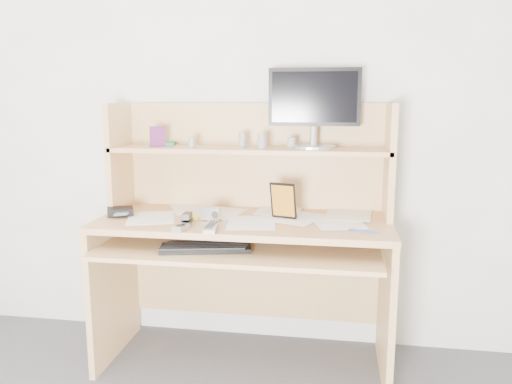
# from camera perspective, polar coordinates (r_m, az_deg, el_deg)

# --- Properties ---
(back_wall) EXTENTS (3.60, 0.04, 2.50)m
(back_wall) POSITION_cam_1_polar(r_m,az_deg,el_deg) (2.66, -0.17, 9.07)
(back_wall) COLOR white
(back_wall) RESTS_ON floor
(desk) EXTENTS (1.40, 0.70, 1.30)m
(desk) POSITION_cam_1_polar(r_m,az_deg,el_deg) (2.50, -1.06, -3.90)
(desk) COLOR tan
(desk) RESTS_ON floor
(paper_clutter) EXTENTS (1.32, 0.54, 0.01)m
(paper_clutter) POSITION_cam_1_polar(r_m,az_deg,el_deg) (2.41, -1.40, -3.01)
(paper_clutter) COLOR white
(paper_clutter) RESTS_ON desk
(keyboard) EXTENTS (0.42, 0.23, 0.03)m
(keyboard) POSITION_cam_1_polar(r_m,az_deg,el_deg) (2.26, -5.78, -6.31)
(keyboard) COLOR black
(keyboard) RESTS_ON desk
(tv_remote) EXTENTS (0.07, 0.18, 0.02)m
(tv_remote) POSITION_cam_1_polar(r_m,az_deg,el_deg) (2.19, -5.15, -4.05)
(tv_remote) COLOR #AFAEA9
(tv_remote) RESTS_ON paper_clutter
(flip_phone) EXTENTS (0.06, 0.10, 0.02)m
(flip_phone) POSITION_cam_1_polar(r_m,az_deg,el_deg) (2.21, -8.58, -3.91)
(flip_phone) COLOR #AFAFB2
(flip_phone) RESTS_ON paper_clutter
(stapler) EXTENTS (0.06, 0.15, 0.05)m
(stapler) POSITION_cam_1_polar(r_m,az_deg,el_deg) (2.32, -7.97, -2.97)
(stapler) COLOR black
(stapler) RESTS_ON paper_clutter
(wallet) EXTENTS (0.16, 0.15, 0.03)m
(wallet) POSITION_cam_1_polar(r_m,az_deg,el_deg) (2.57, -15.26, -2.11)
(wallet) COLOR black
(wallet) RESTS_ON paper_clutter
(sticky_note_pad) EXTENTS (0.07, 0.07, 0.01)m
(sticky_note_pad) POSITION_cam_1_polar(r_m,az_deg,el_deg) (2.44, -7.27, -2.88)
(sticky_note_pad) COLOR #CFD838
(sticky_note_pad) RESTS_ON desk
(digital_camera) EXTENTS (0.10, 0.05, 0.06)m
(digital_camera) POSITION_cam_1_polar(r_m,az_deg,el_deg) (2.37, -5.19, -2.48)
(digital_camera) COLOR silver
(digital_camera) RESTS_ON paper_clutter
(game_case) EXTENTS (0.12, 0.05, 0.17)m
(game_case) POSITION_cam_1_polar(r_m,az_deg,el_deg) (2.37, 3.13, -0.99)
(game_case) COLOR black
(game_case) RESTS_ON paper_clutter
(blue_pen) EXTENTS (0.13, 0.04, 0.01)m
(blue_pen) POSITION_cam_1_polar(r_m,az_deg,el_deg) (2.19, 12.17, -4.37)
(blue_pen) COLOR blue
(blue_pen) RESTS_ON paper_clutter
(card_box) EXTENTS (0.08, 0.06, 0.10)m
(card_box) POSITION_cam_1_polar(r_m,az_deg,el_deg) (2.58, -11.19, 6.23)
(card_box) COLOR #A21517
(card_box) RESTS_ON desk
(shelf_book) EXTENTS (0.16, 0.19, 0.02)m
(shelf_book) POSITION_cam_1_polar(r_m,az_deg,el_deg) (2.66, -10.58, 5.44)
(shelf_book) COLOR #388C55
(shelf_book) RESTS_ON desk
(chip_stack_a) EXTENTS (0.05, 0.05, 0.05)m
(chip_stack_a) POSITION_cam_1_polar(r_m,az_deg,el_deg) (2.52, -7.35, 5.66)
(chip_stack_a) COLOR black
(chip_stack_a) RESTS_ON desk
(chip_stack_b) EXTENTS (0.05, 0.05, 0.07)m
(chip_stack_b) POSITION_cam_1_polar(r_m,az_deg,el_deg) (2.44, 0.68, 5.85)
(chip_stack_b) COLOR silver
(chip_stack_b) RESTS_ON desk
(chip_stack_c) EXTENTS (0.05, 0.05, 0.05)m
(chip_stack_c) POSITION_cam_1_polar(r_m,az_deg,el_deg) (2.45, 4.07, 5.60)
(chip_stack_c) COLOR black
(chip_stack_c) RESTS_ON desk
(chip_stack_d) EXTENTS (0.05, 0.05, 0.07)m
(chip_stack_d) POSITION_cam_1_polar(r_m,az_deg,el_deg) (2.50, -1.55, 5.93)
(chip_stack_d) COLOR white
(chip_stack_d) RESTS_ON desk
(monitor) EXTENTS (0.45, 0.22, 0.39)m
(monitor) POSITION_cam_1_polar(r_m,az_deg,el_deg) (2.48, 6.67, 9.78)
(monitor) COLOR #B5B5BB
(monitor) RESTS_ON desk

